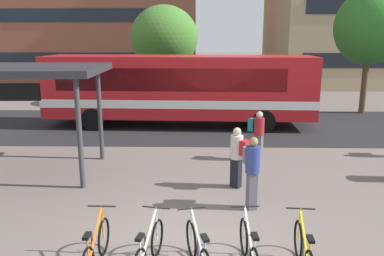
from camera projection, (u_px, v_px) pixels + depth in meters
ground at (191, 256)px, 7.15m from camera, size 200.00×200.00×0.00m
bus_lane_asphalt at (196, 125)px, 17.73m from camera, size 80.00×7.20×0.01m
city_bus at (181, 88)px, 17.33m from camera, size 12.10×2.97×3.20m
parked_bicycle_orange_0 at (96, 250)px, 6.66m from camera, size 0.52×1.72×0.99m
parked_bicycle_white_1 at (149, 251)px, 6.62m from camera, size 0.53×1.70×0.99m
parked_bicycle_silver_2 at (198, 252)px, 6.59m from camera, size 0.63×1.68×0.99m
parked_bicycle_white_3 at (249, 250)px, 6.65m from camera, size 0.52×1.72×0.99m
parked_bicycle_yellow_4 at (304, 253)px, 6.57m from camera, size 0.52×1.72×0.99m
transit_shelter at (1, 73)px, 10.87m from camera, size 5.83×3.57×3.21m
commuter_grey_pack_0 at (252, 168)px, 8.94m from camera, size 0.41×0.57×1.77m
commuter_teal_pack_1 at (258, 132)px, 12.54m from camera, size 0.61×0.54×1.66m
commuter_red_pack_3 at (238, 154)px, 10.22m from camera, size 0.60×0.57×1.68m
street_tree_0 at (164, 37)px, 22.51m from camera, size 3.98×3.98×5.87m
street_tree_1 at (370, 27)px, 19.62m from camera, size 3.63×3.63×6.47m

